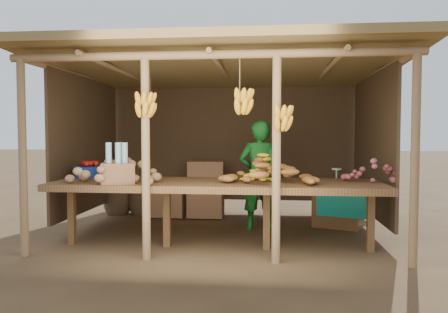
{
  "coord_description": "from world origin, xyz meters",
  "views": [
    {
      "loc": [
        0.6,
        -6.09,
        1.37
      ],
      "look_at": [
        0.0,
        0.0,
        1.05
      ],
      "focal_mm": 35.0,
      "sensor_mm": 36.0,
      "label": 1
    }
  ],
  "objects": [
    {
      "name": "ground",
      "position": [
        0.0,
        0.0,
        0.0
      ],
      "size": [
        60.0,
        60.0,
        0.0
      ],
      "primitive_type": "plane",
      "color": "brown",
      "rests_on": "ground"
    },
    {
      "name": "stall_structure",
      "position": [
        -0.0,
        -0.02,
        1.91
      ],
      "size": [
        4.7,
        3.5,
        2.43
      ],
      "color": "#94704C",
      "rests_on": "ground"
    },
    {
      "name": "counter",
      "position": [
        0.0,
        -0.95,
        0.74
      ],
      "size": [
        3.9,
        1.05,
        0.8
      ],
      "color": "brown",
      "rests_on": "ground"
    },
    {
      "name": "potato_heap",
      "position": [
        -1.16,
        -1.17,
        0.98
      ],
      "size": [
        1.11,
        0.78,
        0.37
      ],
      "primitive_type": null,
      "rotation": [
        0.0,
        0.0,
        0.19
      ],
      "color": "#99734F",
      "rests_on": "counter"
    },
    {
      "name": "sweet_potato_heap",
      "position": [
        0.61,
        -0.99,
        0.98
      ],
      "size": [
        1.04,
        0.68,
        0.36
      ],
      "primitive_type": null,
      "rotation": [
        0.0,
        0.0,
        0.09
      ],
      "color": "#9F6028",
      "rests_on": "counter"
    },
    {
      "name": "onion_heap",
      "position": [
        1.82,
        -0.9,
        0.98
      ],
      "size": [
        0.77,
        0.5,
        0.35
      ],
      "primitive_type": null,
      "rotation": [
        0.0,
        0.0,
        0.09
      ],
      "color": "#A34F58",
      "rests_on": "counter"
    },
    {
      "name": "banana_pile",
      "position": [
        0.57,
        -0.81,
        0.97
      ],
      "size": [
        0.55,
        0.34,
        0.34
      ],
      "primitive_type": null,
      "rotation": [
        0.0,
        0.0,
        0.03
      ],
      "color": "yellow",
      "rests_on": "counter"
    },
    {
      "name": "tomato_basin",
      "position": [
        -1.75,
        -0.54,
        0.89
      ],
      "size": [
        0.4,
        0.4,
        0.21
      ],
      "rotation": [
        0.0,
        0.0,
        0.17
      ],
      "color": "navy",
      "rests_on": "counter"
    },
    {
      "name": "bottle_box",
      "position": [
        -1.1,
        -1.25,
        0.98
      ],
      "size": [
        0.44,
        0.39,
        0.47
      ],
      "color": "brown",
      "rests_on": "counter"
    },
    {
      "name": "vendor",
      "position": [
        0.49,
        0.13,
        0.78
      ],
      "size": [
        0.62,
        0.46,
        1.56
      ],
      "primitive_type": "imported",
      "rotation": [
        0.0,
        0.0,
        3.31
      ],
      "color": "#166722",
      "rests_on": "ground"
    },
    {
      "name": "tarp_crate",
      "position": [
        1.66,
        0.46,
        0.36
      ],
      "size": [
        0.92,
        0.86,
        0.88
      ],
      "color": "brown",
      "rests_on": "ground"
    },
    {
      "name": "carton_stack",
      "position": [
        -0.59,
        0.91,
        0.4
      ],
      "size": [
        1.19,
        0.46,
        0.9
      ],
      "color": "brown",
      "rests_on": "ground"
    },
    {
      "name": "burlap_sacks",
      "position": [
        -1.71,
        1.07,
        0.28
      ],
      "size": [
        0.91,
        0.48,
        0.65
      ],
      "color": "#4D3824",
      "rests_on": "ground"
    }
  ]
}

